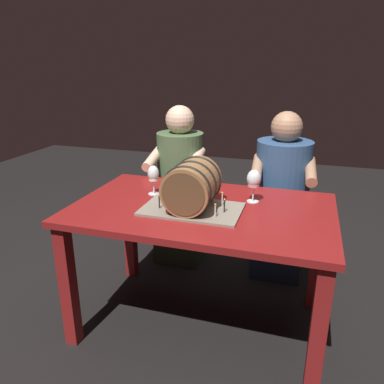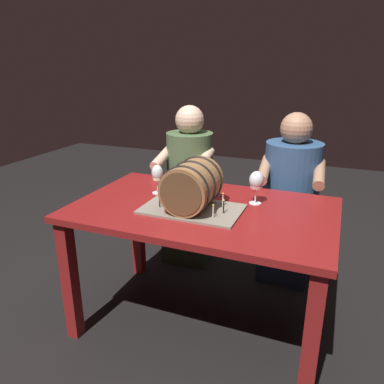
% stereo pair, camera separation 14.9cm
% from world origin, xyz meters
% --- Properties ---
extents(ground_plane, '(8.00, 8.00, 0.00)m').
position_xyz_m(ground_plane, '(0.00, 0.00, 0.00)').
color(ground_plane, black).
extents(dining_table, '(1.38, 0.85, 0.74)m').
position_xyz_m(dining_table, '(0.00, 0.00, 0.63)').
color(dining_table, maroon).
rests_on(dining_table, ground).
extents(barrel_cake, '(0.51, 0.32, 0.27)m').
position_xyz_m(barrel_cake, '(-0.04, -0.07, 0.87)').
color(barrel_cake, gray).
rests_on(barrel_cake, dining_table).
extents(wine_glass_rose, '(0.08, 0.08, 0.18)m').
position_xyz_m(wine_glass_rose, '(0.25, 0.15, 0.87)').
color(wine_glass_rose, white).
rests_on(wine_glass_rose, dining_table).
extents(wine_glass_red, '(0.07, 0.07, 0.17)m').
position_xyz_m(wine_glass_red, '(-0.08, 0.26, 0.85)').
color(wine_glass_red, white).
rests_on(wine_glass_red, dining_table).
extents(wine_glass_white, '(0.07, 0.07, 0.17)m').
position_xyz_m(wine_glass_white, '(-0.32, 0.11, 0.86)').
color(wine_glass_white, white).
rests_on(wine_glass_white, dining_table).
extents(person_seated_left, '(0.38, 0.47, 1.19)m').
position_xyz_m(person_seated_left, '(-0.37, 0.71, 0.55)').
color(person_seated_left, '#2A3A24').
rests_on(person_seated_left, ground).
extents(person_seated_right, '(0.42, 0.50, 1.18)m').
position_xyz_m(person_seated_right, '(0.37, 0.71, 0.56)').
color(person_seated_right, '#1B2D46').
rests_on(person_seated_right, ground).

